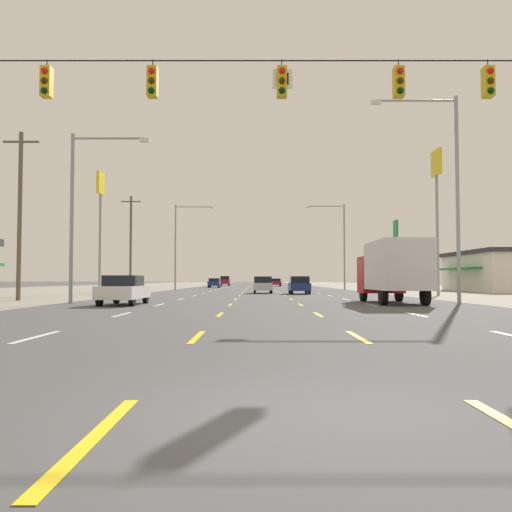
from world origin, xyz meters
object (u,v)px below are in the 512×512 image
(sedan_far_left_nearest, at_px, (122,290))
(streetlight_right_row_1, at_px, (338,240))
(streetlight_left_row_0, at_px, (78,204))
(streetlight_left_row_1, at_px, (177,240))
(sedan_far_left_far, at_px, (212,283))
(pole_sign_left_row_1, at_px, (98,204))
(sedan_far_right_farthest, at_px, (293,282))
(box_truck_far_right_near, at_px, (391,269))
(hatchback_center_turn_midfar, at_px, (261,285))
(streetlight_right_row_0, at_px, (447,183))
(pole_sign_right_row_2, at_px, (394,238))
(sedan_inner_right_farther, at_px, (274,282))
(pole_sign_right_row_1, at_px, (434,186))
(hatchback_inner_right_mid, at_px, (297,285))
(suv_far_left_distant_a, at_px, (223,281))

(sedan_far_left_nearest, height_order, streetlight_right_row_1, streetlight_right_row_1)
(streetlight_left_row_0, bearing_deg, streetlight_left_row_1, 89.95)
(sedan_far_left_nearest, relative_size, streetlight_left_row_1, 0.44)
(sedan_far_left_far, relative_size, pole_sign_left_row_1, 0.42)
(sedan_far_right_farthest, distance_m, pole_sign_left_row_1, 58.58)
(sedan_far_right_farthest, bearing_deg, box_truck_far_right_near, -90.03)
(hatchback_center_turn_midfar, height_order, streetlight_right_row_0, streetlight_right_row_0)
(sedan_far_left_far, distance_m, streetlight_right_row_1, 26.99)
(sedan_far_right_farthest, xyz_separation_m, pole_sign_left_row_1, (-20.88, -54.26, 7.13))
(sedan_far_left_nearest, height_order, sedan_far_right_farthest, same)
(hatchback_center_turn_midfar, distance_m, streetlight_right_row_0, 24.11)
(pole_sign_right_row_2, distance_m, streetlight_left_row_0, 47.62)
(sedan_inner_right_farther, distance_m, streetlight_left_row_0, 73.85)
(streetlight_left_row_1, bearing_deg, box_truck_far_right_near, -65.55)
(sedan_far_left_far, bearing_deg, streetlight_right_row_0, -73.64)
(pole_sign_right_row_1, bearing_deg, streetlight_left_row_1, 136.50)
(streetlight_left_row_1, bearing_deg, pole_sign_right_row_1, -43.50)
(streetlight_right_row_1, bearing_deg, hatchback_inner_right_mid, -109.87)
(sedan_inner_right_farther, height_order, pole_sign_right_row_2, pole_sign_right_row_2)
(box_truck_far_right_near, height_order, pole_sign_right_row_2, pole_sign_right_row_2)
(sedan_far_left_nearest, height_order, suv_far_left_distant_a, suv_far_left_distant_a)
(hatchback_inner_right_mid, bearing_deg, sedan_far_right_farthest, 86.29)
(streetlight_right_row_1, bearing_deg, pole_sign_right_row_1, -79.45)
(box_truck_far_right_near, xyz_separation_m, sedan_far_right_farthest, (0.04, 72.64, -1.08))
(hatchback_center_turn_midfar, relative_size, suv_far_left_distant_a, 0.80)
(hatchback_center_turn_midfar, xyz_separation_m, streetlight_right_row_0, (9.54, -21.43, 5.56))
(box_truck_far_right_near, distance_m, hatchback_center_turn_midfar, 22.16)
(box_truck_far_right_near, distance_m, sedan_far_left_far, 58.37)
(box_truck_far_right_near, distance_m, pole_sign_right_row_1, 16.99)
(box_truck_far_right_near, distance_m, sedan_far_right_farthest, 72.64)
(hatchback_center_turn_midfar, relative_size, streetlight_left_row_0, 0.43)
(sedan_far_left_far, xyz_separation_m, sedan_far_right_farthest, (13.85, 15.93, 0.00))
(sedan_far_right_farthest, distance_m, pole_sign_right_row_1, 59.72)
(streetlight_right_row_1, bearing_deg, hatchback_center_turn_midfar, -122.30)
(hatchback_center_turn_midfar, bearing_deg, streetlight_right_row_0, -66.00)
(sedan_inner_right_farther, xyz_separation_m, streetlight_left_row_1, (-12.94, -36.08, 5.22))
(sedan_inner_right_farther, height_order, streetlight_right_row_1, streetlight_right_row_1)
(hatchback_center_turn_midfar, height_order, pole_sign_right_row_1, pole_sign_right_row_1)
(sedan_far_right_farthest, height_order, streetlight_right_row_0, streetlight_right_row_0)
(sedan_far_right_farthest, bearing_deg, sedan_far_left_nearest, -100.58)
(pole_sign_right_row_2, height_order, streetlight_right_row_0, streetlight_right_row_0)
(streetlight_left_row_0, xyz_separation_m, streetlight_right_row_1, (19.38, 36.48, 0.77))
(sedan_far_left_far, xyz_separation_m, pole_sign_right_row_1, (20.87, -42.84, 7.91))
(streetlight_left_row_1, xyz_separation_m, streetlight_right_row_1, (19.35, -0.00, 0.04))
(box_truck_far_right_near, bearing_deg, streetlight_right_row_1, 85.42)
(sedan_far_left_nearest, relative_size, hatchback_inner_right_mid, 1.15)
(hatchback_center_turn_midfar, xyz_separation_m, pole_sign_right_row_2, (16.91, 17.93, 5.65))
(suv_far_left_distant_a, height_order, pole_sign_right_row_1, pole_sign_right_row_1)
(pole_sign_right_row_1, xyz_separation_m, pole_sign_right_row_2, (3.24, 25.19, -2.23))
(suv_far_left_distant_a, height_order, streetlight_right_row_0, streetlight_right_row_0)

